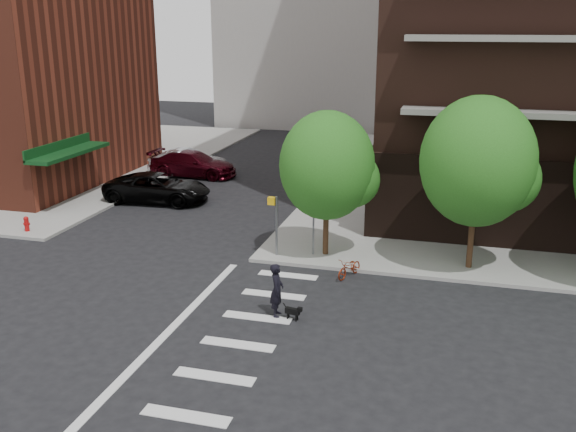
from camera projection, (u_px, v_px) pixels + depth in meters
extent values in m
plane|color=black|center=(152.00, 333.00, 21.01)|extent=(120.00, 120.00, 0.00)
cube|color=gray|center=(1.00, 155.00, 48.88)|extent=(31.00, 33.00, 0.15)
cube|color=silver|center=(186.00, 416.00, 16.56)|extent=(2.40, 0.50, 0.01)
cube|color=silver|center=(215.00, 377.00, 18.40)|extent=(2.40, 0.50, 0.01)
cube|color=silver|center=(238.00, 344.00, 20.25)|extent=(2.40, 0.50, 0.01)
cube|color=silver|center=(257.00, 317.00, 22.10)|extent=(2.40, 0.50, 0.01)
cube|color=silver|center=(274.00, 295.00, 23.94)|extent=(2.40, 0.50, 0.01)
cube|color=silver|center=(288.00, 275.00, 25.79)|extent=(2.40, 0.50, 0.01)
cube|color=silver|center=(166.00, 335.00, 20.88)|extent=(0.30, 13.00, 0.01)
cube|color=#0C3814|center=(70.00, 153.00, 35.02)|extent=(1.40, 6.00, 0.20)
cylinder|color=#301E11|center=(326.00, 228.00, 27.47)|extent=(0.24, 0.24, 2.30)
sphere|color=#235B19|center=(327.00, 166.00, 26.68)|extent=(4.00, 4.00, 4.00)
cylinder|color=#301E11|center=(471.00, 237.00, 25.91)|extent=(0.24, 0.24, 2.60)
sphere|color=#235B19|center=(478.00, 162.00, 25.02)|extent=(4.50, 4.50, 4.50)
cylinder|color=slate|center=(277.00, 226.00, 27.29)|extent=(0.10, 0.10, 2.60)
cube|color=gold|center=(272.00, 201.00, 27.02)|extent=(0.32, 0.25, 0.32)
cylinder|color=slate|center=(313.00, 230.00, 27.43)|extent=(0.08, 0.08, 2.20)
cube|color=gold|center=(313.00, 211.00, 27.03)|extent=(0.64, 0.02, 0.64)
cylinder|color=#A50C0C|center=(27.00, 225.00, 30.73)|extent=(0.22, 0.22, 0.60)
sphere|color=#A50C0C|center=(26.00, 219.00, 30.64)|extent=(0.24, 0.24, 0.24)
imported|color=black|center=(158.00, 188.00, 36.15)|extent=(3.06, 6.06, 1.64)
imported|color=#36050E|center=(193.00, 164.00, 42.21)|extent=(2.51, 5.84, 1.68)
imported|color=#B8B9C0|center=(188.00, 162.00, 42.78)|extent=(2.28, 5.23, 1.67)
imported|color=maroon|center=(350.00, 268.00, 25.53)|extent=(1.08, 1.61, 0.80)
imported|color=black|center=(277.00, 290.00, 21.99)|extent=(0.76, 0.57, 1.91)
cube|color=black|center=(292.00, 311.00, 21.85)|extent=(0.53, 0.26, 0.20)
cube|color=black|center=(300.00, 309.00, 21.69)|extent=(0.17, 0.15, 0.15)
cylinder|color=black|center=(297.00, 317.00, 21.92)|extent=(0.05, 0.05, 0.22)
cylinder|color=black|center=(288.00, 317.00, 21.90)|extent=(0.05, 0.05, 0.22)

